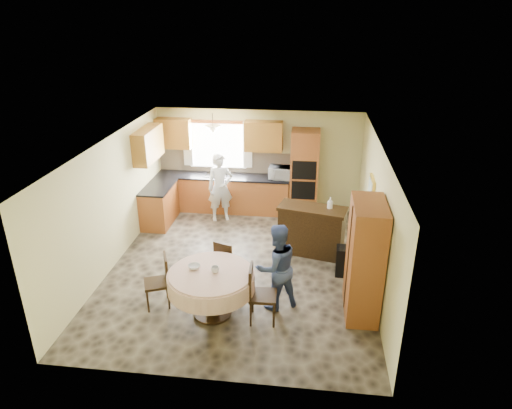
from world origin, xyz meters
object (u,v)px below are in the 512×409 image
object	(u,v)px
person_sink	(220,188)
chair_right	(258,291)
sideboard	(311,232)
chair_back	(226,261)
person_dining	(276,267)
dining_table	(211,282)
cupboard	(365,260)
oven_tower	(304,174)
chair_left	(161,278)

from	to	relation	value
person_sink	chair_right	bearing A→B (deg)	-92.11
sideboard	chair_back	distance (m)	2.06
chair_back	person_dining	size ratio (longest dim) A/B	0.59
dining_table	chair_right	size ratio (longest dim) A/B	1.43
cupboard	dining_table	world-z (taller)	cupboard
sideboard	chair_back	size ratio (longest dim) A/B	1.52
chair_right	oven_tower	bearing A→B (deg)	-10.40
oven_tower	chair_left	bearing A→B (deg)	-119.43
chair_back	oven_tower	bearing A→B (deg)	-90.70
sideboard	person_sink	size ratio (longest dim) A/B	0.83
dining_table	chair_right	xyz separation A→B (m)	(0.77, -0.05, -0.08)
dining_table	person_sink	xyz separation A→B (m)	(-0.57, 3.69, 0.19)
cupboard	chair_left	distance (m)	3.40
oven_tower	chair_left	xyz separation A→B (m)	(-2.29, -4.06, -0.54)
chair_right	person_dining	size ratio (longest dim) A/B	0.65
dining_table	chair_right	distance (m)	0.78
cupboard	person_dining	bearing A→B (deg)	-178.71
cupboard	chair_back	distance (m)	2.49
cupboard	person_sink	size ratio (longest dim) A/B	1.20
oven_tower	person_sink	xyz separation A→B (m)	(-1.95, -0.55, -0.24)
oven_tower	chair_back	xyz separation A→B (m)	(-1.31, -3.31, -0.56)
chair_left	person_sink	distance (m)	3.55
cupboard	person_sink	xyz separation A→B (m)	(-3.02, 3.29, -0.17)
dining_table	chair_back	size ratio (longest dim) A/B	1.58
chair_left	dining_table	bearing A→B (deg)	56.98
oven_tower	dining_table	size ratio (longest dim) A/B	1.50
person_sink	sideboard	bearing A→B (deg)	-54.57
person_sink	person_dining	xyz separation A→B (m)	(1.60, -3.33, -0.05)
chair_left	chair_right	bearing A→B (deg)	60.08
chair_left	chair_right	world-z (taller)	chair_right
dining_table	person_dining	world-z (taller)	person_dining
sideboard	oven_tower	bearing A→B (deg)	109.87
cupboard	chair_right	world-z (taller)	cupboard
chair_left	cupboard	bearing A→B (deg)	71.33
person_sink	chair_back	bearing A→B (deg)	-98.85
oven_tower	person_dining	world-z (taller)	oven_tower
person_sink	cupboard	bearing A→B (deg)	-69.33
dining_table	chair_left	xyz separation A→B (m)	(-0.91, 0.17, -0.12)
sideboard	cupboard	size ratio (longest dim) A/B	0.69
dining_table	person_sink	world-z (taller)	person_sink
chair_left	person_sink	bearing A→B (deg)	151.94
oven_tower	chair_right	bearing A→B (deg)	-98.09
cupboard	dining_table	xyz separation A→B (m)	(-2.45, -0.39, -0.36)
sideboard	dining_table	xyz separation A→B (m)	(-1.60, -2.29, 0.14)
chair_left	person_sink	size ratio (longest dim) A/B	0.57
dining_table	person_sink	distance (m)	3.74
person_sink	person_dining	size ratio (longest dim) A/B	1.07
chair_left	person_sink	xyz separation A→B (m)	(0.34, 3.52, 0.30)
sideboard	person_dining	bearing A→B (deg)	-93.05
sideboard	person_dining	world-z (taller)	person_dining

